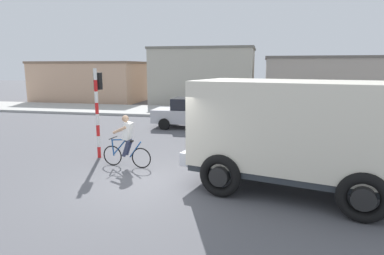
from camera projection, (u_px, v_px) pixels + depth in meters
name	position (u px, v px, depth m)	size (l,w,h in m)	color
ground_plane	(152.00, 184.00, 9.28)	(120.00, 120.00, 0.00)	#56565B
sidewalk_far	(219.00, 112.00, 23.23)	(80.00, 5.00, 0.16)	#ADADA8
truck_foreground	(296.00, 129.00, 8.57)	(5.85, 3.77, 2.90)	silver
cyclist	(127.00, 141.00, 10.76)	(1.73, 0.50, 1.72)	black
traffic_light_pole	(98.00, 101.00, 11.74)	(0.24, 0.43, 3.20)	red
car_red_near	(254.00, 117.00, 16.27)	(4.22, 2.34, 1.60)	#B7B7BC
car_white_mid	(192.00, 113.00, 17.71)	(4.00, 1.88, 1.60)	#B7B7BC
car_far_side	(376.00, 130.00, 12.89)	(4.20, 2.30, 1.60)	gold
pedestrian_near_kerb	(219.00, 110.00, 18.44)	(0.34, 0.22, 1.62)	#2D334C
building_corner_left	(89.00, 82.00, 30.90)	(9.76, 5.26, 3.70)	tan
building_mid_block	(204.00, 76.00, 29.16)	(8.77, 5.52, 4.87)	#B2AD9E
building_corner_right	(334.00, 82.00, 26.81)	(11.08, 5.64, 4.05)	#9E9389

